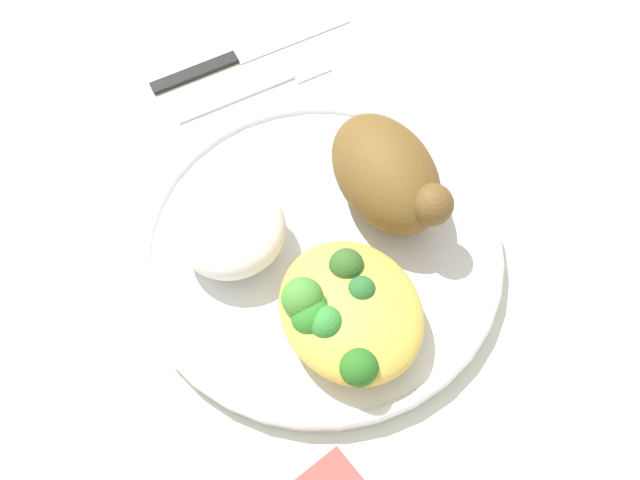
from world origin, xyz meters
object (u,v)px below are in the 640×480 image
object	(u,v)px
roasted_chicken	(388,175)
rice_pile	(231,229)
plate	(320,253)
mac_cheese_with_broccoli	(346,311)
fork	(263,85)
knife	(235,56)

from	to	relation	value
roasted_chicken	rice_pile	size ratio (longest dim) A/B	1.40
plate	mac_cheese_with_broccoli	size ratio (longest dim) A/B	2.46
plate	roasted_chicken	world-z (taller)	roasted_chicken
roasted_chicken	fork	bearing A→B (deg)	-170.14
mac_cheese_with_broccoli	knife	world-z (taller)	mac_cheese_with_broccoli
mac_cheese_with_broccoli	roasted_chicken	bearing A→B (deg)	134.40
plate	knife	size ratio (longest dim) A/B	1.46
roasted_chicken	mac_cheese_with_broccoli	xyz separation A→B (m)	(0.08, -0.08, -0.01)
mac_cheese_with_broccoli	fork	size ratio (longest dim) A/B	0.79
plate	rice_pile	size ratio (longest dim) A/B	3.41
rice_pile	knife	world-z (taller)	rice_pile
mac_cheese_with_broccoli	fork	xyz separation A→B (m)	(-0.24, 0.05, -0.04)
mac_cheese_with_broccoli	knife	bearing A→B (deg)	171.31
plate	mac_cheese_with_broccoli	xyz separation A→B (m)	(0.06, -0.01, 0.03)
rice_pile	mac_cheese_with_broccoli	xyz separation A→B (m)	(0.10, 0.04, 0.00)
rice_pile	mac_cheese_with_broccoli	world-z (taller)	mac_cheese_with_broccoli
roasted_chicken	plate	bearing A→B (deg)	-78.76
roasted_chicken	fork	distance (m)	0.17
fork	rice_pile	bearing A→B (deg)	-33.66
plate	knife	world-z (taller)	plate
plate	roasted_chicken	bearing A→B (deg)	101.24
plate	roasted_chicken	size ratio (longest dim) A/B	2.44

